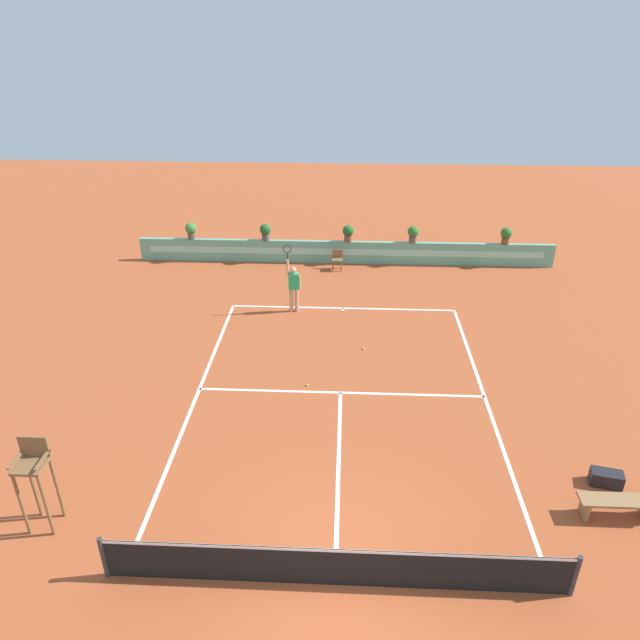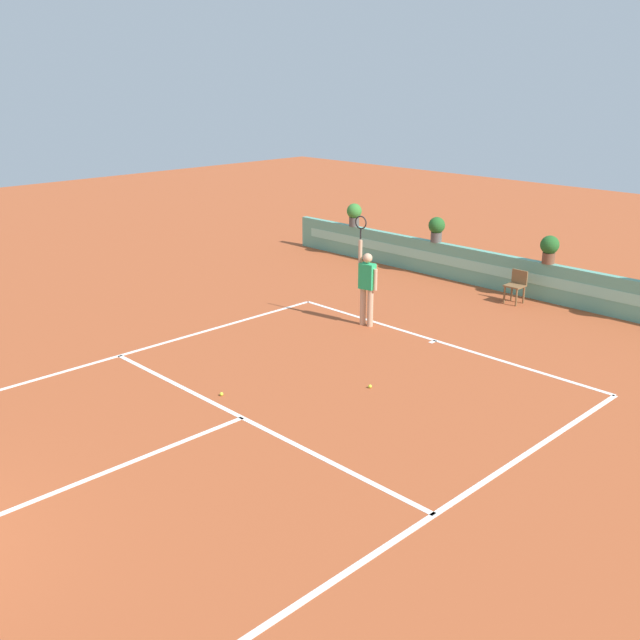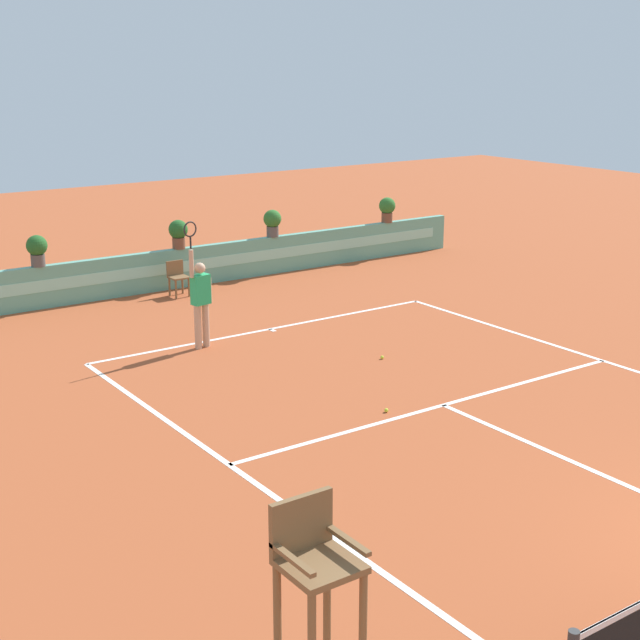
{
  "view_description": "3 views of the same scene",
  "coord_description": "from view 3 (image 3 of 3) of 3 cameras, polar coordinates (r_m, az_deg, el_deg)",
  "views": [
    {
      "loc": [
        0.07,
        -7.52,
        9.62
      ],
      "look_at": [
        -0.72,
        8.99,
        1.0
      ],
      "focal_mm": 32.71,
      "sensor_mm": 36.0,
      "label": 1
    },
    {
      "loc": [
        9.09,
        -0.66,
        5.63
      ],
      "look_at": [
        -0.72,
        8.99,
        1.0
      ],
      "focal_mm": 41.14,
      "sensor_mm": 36.0,
      "label": 2
    },
    {
      "loc": [
        -9.98,
        -4.26,
        5.61
      ],
      "look_at": [
        -0.72,
        8.99,
        1.0
      ],
      "focal_mm": 51.74,
      "sensor_mm": 36.0,
      "label": 3
    }
  ],
  "objects": [
    {
      "name": "tennis_ball_mid_court",
      "position": [
        17.85,
        3.87,
        -2.32
      ],
      "size": [
        0.07,
        0.07,
        0.07
      ],
      "primitive_type": "sphere",
      "color": "#CCE033",
      "rests_on": "ground"
    },
    {
      "name": "potted_plant_centre",
      "position": [
        23.37,
        -8.76,
        5.39
      ],
      "size": [
        0.48,
        0.48,
        0.72
      ],
      "color": "brown",
      "rests_on": "back_wall_barrier"
    },
    {
      "name": "umpire_chair",
      "position": [
        7.95,
        -0.28,
        -16.52
      ],
      "size": [
        0.6,
        0.6,
        2.14
      ],
      "color": "brown",
      "rests_on": "ground"
    },
    {
      "name": "potted_plant_right",
      "position": [
        24.7,
        -2.96,
        6.11
      ],
      "size": [
        0.48,
        0.48,
        0.72
      ],
      "color": "#514C47",
      "rests_on": "back_wall_barrier"
    },
    {
      "name": "ground_plane",
      "position": [
        15.37,
        8.64,
        -5.68
      ],
      "size": [
        60.0,
        60.0,
        0.0
      ],
      "primitive_type": "plane",
      "color": "#A84C28"
    },
    {
      "name": "potted_plant_left",
      "position": [
        22.06,
        -17.1,
        4.25
      ],
      "size": [
        0.48,
        0.48,
        0.72
      ],
      "color": "#514C47",
      "rests_on": "back_wall_barrier"
    },
    {
      "name": "ball_kid_chair",
      "position": [
        22.73,
        -8.8,
        2.68
      ],
      "size": [
        0.44,
        0.44,
        0.85
      ],
      "color": "brown",
      "rests_on": "ground"
    },
    {
      "name": "potted_plant_far_right",
      "position": [
        26.96,
        4.17,
        6.92
      ],
      "size": [
        0.48,
        0.48,
        0.72
      ],
      "color": "brown",
      "rests_on": "back_wall_barrier"
    },
    {
      "name": "tennis_ball_near_baseline",
      "position": [
        15.23,
        4.12,
        -5.59
      ],
      "size": [
        0.07,
        0.07,
        0.07
      ],
      "primitive_type": "sphere",
      "color": "#CCE033",
      "rests_on": "ground"
    },
    {
      "name": "back_wall_barrier",
      "position": [
        23.49,
        -8.97,
        3.16
      ],
      "size": [
        18.0,
        0.21,
        1.0
      ],
      "color": "#60A88E",
      "rests_on": "ground"
    },
    {
      "name": "tennis_player",
      "position": [
        18.39,
        -7.4,
        1.43
      ],
      "size": [
        0.61,
        0.28,
        2.58
      ],
      "color": "tan",
      "rests_on": "ground"
    },
    {
      "name": "court_lines",
      "position": [
        15.86,
        6.86,
        -4.9
      ],
      "size": [
        8.32,
        11.94,
        0.01
      ],
      "color": "white",
      "rests_on": "ground"
    }
  ]
}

